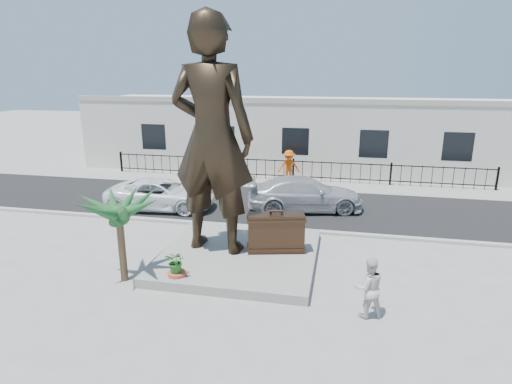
# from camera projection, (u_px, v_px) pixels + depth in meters

# --- Properties ---
(ground) EXTENTS (100.00, 100.00, 0.00)m
(ground) POSITION_uv_depth(u_px,v_px,m) (243.00, 281.00, 13.18)
(ground) COLOR #9E9991
(ground) RESTS_ON ground
(street) EXTENTS (40.00, 7.00, 0.01)m
(street) POSITION_uv_depth(u_px,v_px,m) (281.00, 204.00, 20.71)
(street) COLOR black
(street) RESTS_ON ground
(curb) EXTENTS (40.00, 0.25, 0.12)m
(curb) POSITION_uv_depth(u_px,v_px,m) (268.00, 228.00, 17.40)
(curb) COLOR #A5A399
(curb) RESTS_ON ground
(far_sidewalk) EXTENTS (40.00, 2.50, 0.02)m
(far_sidewalk) POSITION_uv_depth(u_px,v_px,m) (291.00, 183.00, 24.48)
(far_sidewalk) COLOR #9E9991
(far_sidewalk) RESTS_ON ground
(plinth) EXTENTS (5.20, 5.20, 0.30)m
(plinth) POSITION_uv_depth(u_px,v_px,m) (239.00, 255.00, 14.65)
(plinth) COLOR gray
(plinth) RESTS_ON ground
(fence) EXTENTS (22.00, 0.10, 1.20)m
(fence) POSITION_uv_depth(u_px,v_px,m) (293.00, 170.00, 25.07)
(fence) COLOR black
(fence) RESTS_ON ground
(building) EXTENTS (28.00, 7.00, 4.40)m
(building) POSITION_uv_depth(u_px,v_px,m) (301.00, 133.00, 28.58)
(building) COLOR silver
(building) RESTS_ON ground
(statue) EXTENTS (3.01, 2.15, 7.74)m
(statue) POSITION_uv_depth(u_px,v_px,m) (212.00, 137.00, 13.86)
(statue) COLOR black
(statue) RESTS_ON plinth
(suitcase) EXTENTS (1.98, 1.02, 1.33)m
(suitcase) POSITION_uv_depth(u_px,v_px,m) (276.00, 233.00, 14.47)
(suitcase) COLOR #332115
(suitcase) RESTS_ON plinth
(tourist) EXTENTS (0.96, 0.85, 1.66)m
(tourist) POSITION_uv_depth(u_px,v_px,m) (369.00, 288.00, 11.09)
(tourist) COLOR silver
(tourist) RESTS_ON ground
(car_white) EXTENTS (5.16, 2.74, 1.38)m
(car_white) POSITION_uv_depth(u_px,v_px,m) (161.00, 194.00, 19.92)
(car_white) COLOR white
(car_white) RESTS_ON street
(car_silver) EXTENTS (5.63, 3.30, 1.53)m
(car_silver) POSITION_uv_depth(u_px,v_px,m) (305.00, 194.00, 19.68)
(car_silver) COLOR #A9AAAE
(car_silver) RESTS_ON street
(worker) EXTENTS (1.35, 0.94, 1.91)m
(worker) POSITION_uv_depth(u_px,v_px,m) (289.00, 167.00, 24.26)
(worker) COLOR #D9510B
(worker) RESTS_ON far_sidewalk
(palm_tree) EXTENTS (1.80, 1.80, 3.20)m
(palm_tree) POSITION_uv_depth(u_px,v_px,m) (125.00, 280.00, 13.26)
(palm_tree) COLOR #1B4A21
(palm_tree) RESTS_ON ground
(planter) EXTENTS (0.56, 0.56, 0.40)m
(planter) POSITION_uv_depth(u_px,v_px,m) (177.00, 278.00, 12.93)
(planter) COLOR #B2492F
(planter) RESTS_ON ground
(shrub) EXTENTS (0.72, 0.66, 0.69)m
(shrub) POSITION_uv_depth(u_px,v_px,m) (176.00, 262.00, 12.78)
(shrub) COLOR #23611F
(shrub) RESTS_ON planter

